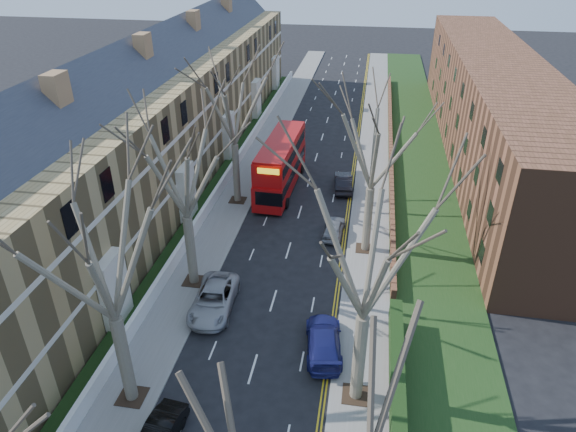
% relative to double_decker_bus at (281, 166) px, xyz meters
% --- Properties ---
extents(pavement_left, '(3.00, 102.00, 0.12)m').
position_rel_double_decker_bus_xyz_m(pavement_left, '(-3.62, 7.85, -2.25)').
color(pavement_left, slate).
rests_on(pavement_left, ground).
extents(pavement_right, '(3.00, 102.00, 0.12)m').
position_rel_double_decker_bus_xyz_m(pavement_right, '(8.38, 7.85, -2.25)').
color(pavement_right, slate).
rests_on(pavement_right, ground).
extents(terrace_left, '(9.70, 78.00, 13.60)m').
position_rel_double_decker_bus_xyz_m(terrace_left, '(-11.26, -0.15, 3.22)').
color(terrace_left, '#9C824F').
rests_on(terrace_left, ground).
extents(flats_right, '(13.97, 54.00, 10.00)m').
position_rel_double_decker_bus_xyz_m(flats_right, '(19.84, 11.85, 2.67)').
color(flats_right, brown).
rests_on(flats_right, ground).
extents(front_wall_left, '(0.30, 78.00, 1.00)m').
position_rel_double_decker_bus_xyz_m(front_wall_left, '(-5.27, -0.15, -1.69)').
color(front_wall_left, white).
rests_on(front_wall_left, ground).
extents(grass_verge_right, '(6.00, 102.00, 0.06)m').
position_rel_double_decker_bus_xyz_m(grass_verge_right, '(12.88, 7.85, -2.16)').
color(grass_verge_right, '#1B3914').
rests_on(grass_verge_right, ground).
extents(tree_left_mid, '(10.50, 10.50, 14.71)m').
position_rel_double_decker_bus_xyz_m(tree_left_mid, '(-3.32, -25.15, 7.25)').
color(tree_left_mid, brown).
rests_on(tree_left_mid, ground).
extents(tree_left_far, '(10.15, 10.15, 14.22)m').
position_rel_double_decker_bus_xyz_m(tree_left_far, '(-3.32, -15.15, 6.93)').
color(tree_left_far, brown).
rests_on(tree_left_far, ground).
extents(tree_left_dist, '(10.50, 10.50, 14.71)m').
position_rel_double_decker_bus_xyz_m(tree_left_dist, '(-3.32, -3.15, 7.25)').
color(tree_left_dist, brown).
rests_on(tree_left_dist, ground).
extents(tree_right_mid, '(10.50, 10.50, 14.71)m').
position_rel_double_decker_bus_xyz_m(tree_right_mid, '(8.08, -23.15, 7.25)').
color(tree_right_mid, brown).
rests_on(tree_right_mid, ground).
extents(tree_right_far, '(10.15, 10.15, 14.22)m').
position_rel_double_decker_bus_xyz_m(tree_right_far, '(8.08, -9.15, 6.93)').
color(tree_right_far, brown).
rests_on(tree_right_far, ground).
extents(double_decker_bus, '(3.16, 11.32, 4.69)m').
position_rel_double_decker_bus_xyz_m(double_decker_bus, '(0.00, 0.00, 0.00)').
color(double_decker_bus, '#A10B0C').
rests_on(double_decker_bus, ground).
extents(car_left_far, '(2.73, 5.49, 1.49)m').
position_rel_double_decker_bus_xyz_m(car_left_far, '(-1.17, -17.55, -1.56)').
color(car_left_far, '#9E9FA3').
rests_on(car_left_far, ground).
extents(car_right_near, '(2.67, 5.16, 1.43)m').
position_rel_double_decker_bus_xyz_m(car_right_near, '(6.08, -20.06, -1.59)').
color(car_right_near, navy).
rests_on(car_right_near, ground).
extents(car_right_mid, '(1.78, 3.86, 1.28)m').
position_rel_double_decker_bus_xyz_m(car_right_mid, '(5.55, -7.36, -1.67)').
color(car_right_mid, gray).
rests_on(car_right_mid, ground).
extents(car_right_far, '(1.96, 4.52, 1.45)m').
position_rel_double_decker_bus_xyz_m(car_right_far, '(5.69, 0.82, -1.59)').
color(car_right_far, black).
rests_on(car_right_far, ground).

